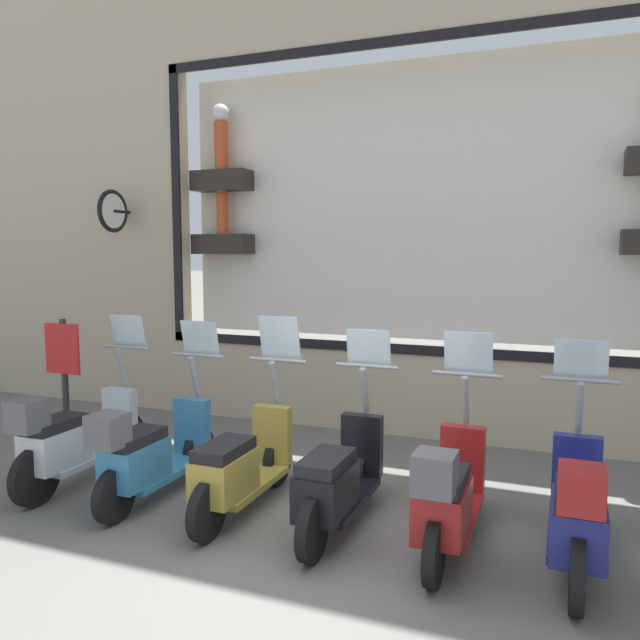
% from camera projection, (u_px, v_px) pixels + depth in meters
% --- Properties ---
extents(ground_plane, '(120.00, 120.00, 0.00)m').
position_uv_depth(ground_plane, '(296.00, 561.00, 4.67)').
color(ground_plane, '#66635E').
extents(scooter_navy_0, '(1.80, 0.61, 1.60)m').
position_uv_depth(scooter_navy_0, '(577.00, 512.00, 4.41)').
color(scooter_navy_0, black).
rests_on(scooter_navy_0, ground_plane).
extents(scooter_red_1, '(1.79, 0.60, 1.62)m').
position_uv_depth(scooter_red_1, '(448.00, 495.00, 4.74)').
color(scooter_red_1, black).
rests_on(scooter_red_1, ground_plane).
extents(scooter_black_2, '(1.80, 0.61, 1.60)m').
position_uv_depth(scooter_black_2, '(338.00, 481.00, 5.14)').
color(scooter_black_2, black).
rests_on(scooter_black_2, ground_plane).
extents(scooter_olive_3, '(1.80, 0.60, 1.68)m').
position_uv_depth(scooter_olive_3, '(241.00, 466.00, 5.47)').
color(scooter_olive_3, black).
rests_on(scooter_olive_3, ground_plane).
extents(scooter_teal_4, '(1.80, 0.61, 1.60)m').
position_uv_depth(scooter_teal_4, '(150.00, 453.00, 5.74)').
color(scooter_teal_4, black).
rests_on(scooter_teal_4, ground_plane).
extents(scooter_silver_5, '(1.81, 0.61, 1.63)m').
position_uv_depth(scooter_silver_5, '(73.00, 439.00, 6.08)').
color(scooter_silver_5, black).
rests_on(scooter_silver_5, ground_plane).
extents(shop_sign_post, '(0.36, 0.45, 1.58)m').
position_uv_depth(shop_sign_post, '(65.00, 386.00, 6.82)').
color(shop_sign_post, '#232326').
rests_on(shop_sign_post, ground_plane).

